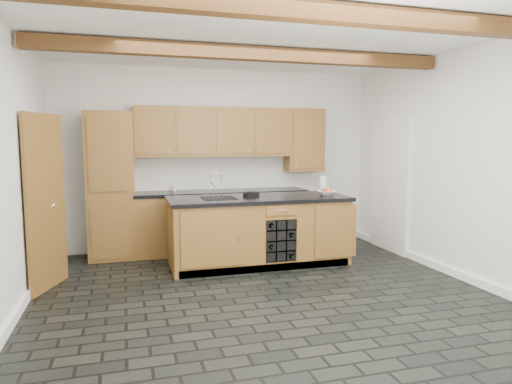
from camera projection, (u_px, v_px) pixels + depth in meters
ground at (265, 295)px, 5.02m from camera, size 5.00×5.00×0.00m
room_shell at (245, 155)px, 5.33m from camera, size 5.01×5.00×5.00m
back_cabinetry at (198, 188)px, 6.94m from camera, size 3.65×0.62×2.20m
island at (259, 230)px, 6.28m from camera, size 2.48×0.96×0.93m
faucet at (218, 195)px, 6.12m from camera, size 0.45×0.40×0.34m
kitchen_scale at (251, 194)px, 6.31m from camera, size 0.23×0.17×0.06m
fruit_bowl at (327, 193)px, 6.42m from camera, size 0.29×0.29×0.06m
fruit_cluster at (327, 191)px, 6.42m from camera, size 0.16×0.17×0.07m
paper_towel at (323, 184)px, 6.78m from camera, size 0.11×0.11×0.23m
mug at (174, 188)px, 6.91m from camera, size 0.10×0.10×0.09m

